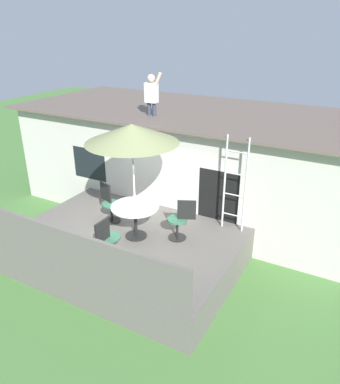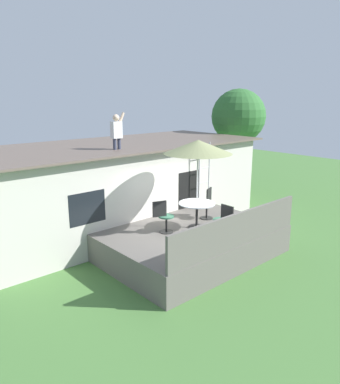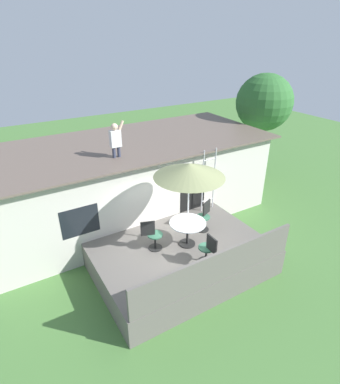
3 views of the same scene
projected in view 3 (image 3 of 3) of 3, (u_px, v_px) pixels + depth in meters
name	position (u px, v px, depth m)	size (l,w,h in m)	color
ground_plane	(180.00, 268.00, 9.52)	(40.00, 40.00, 0.00)	#477538
house	(128.00, 181.00, 11.60)	(10.50, 4.50, 2.92)	beige
deck	(180.00, 257.00, 9.34)	(4.90, 3.47, 0.80)	#605B56
deck_railing	(218.00, 267.00, 7.67)	(4.80, 0.08, 0.90)	#605B56
patio_table	(188.00, 227.00, 8.99)	(1.04, 1.04, 0.74)	black
patio_umbrella	(189.00, 170.00, 8.19)	(1.90, 1.90, 2.54)	silver
step_ladder	(208.00, 180.00, 10.59)	(0.52, 0.04, 2.20)	silver
person_figure	(116.00, 138.00, 9.41)	(0.47, 0.20, 1.11)	#33384C
patio_chair_left	(152.00, 235.00, 8.86)	(0.60, 0.44, 0.92)	black
patio_chair_right	(204.00, 216.00, 9.77)	(0.59, 0.44, 0.92)	black
patio_chair_near	(208.00, 249.00, 8.29)	(0.44, 0.62, 0.92)	black
backyard_tree	(264.00, 104.00, 13.62)	(2.44, 2.44, 4.84)	brown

